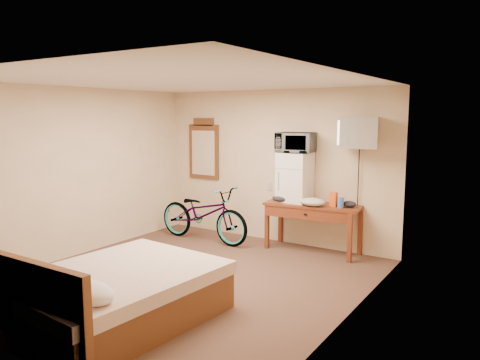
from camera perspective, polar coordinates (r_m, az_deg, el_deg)
The scene contains 13 objects.
room at distance 5.84m, azimuth -6.62°, elevation -0.42°, with size 4.60×4.64×2.50m.
desk at distance 7.21m, azimuth 8.75°, elevation -3.79°, with size 1.49×0.69×0.75m.
mini_fridge at distance 7.32m, azimuth 6.72°, elevation 0.34°, with size 0.47×0.46×0.76m.
microwave at distance 7.27m, azimuth 6.79°, elevation 4.55°, with size 0.57×0.38×0.31m, color white.
snack_bag at distance 7.05m, azimuth 11.32°, elevation -2.31°, with size 0.11×0.06×0.21m, color #E15514.
blue_cup at distance 6.96m, azimuth 12.17°, elevation -2.71°, with size 0.09×0.09×0.16m, color #3B6CC8.
cloth_cream at distance 7.04m, azimuth 8.84°, elevation -2.66°, with size 0.39×0.30×0.12m, color beige.
cloth_dark_a at distance 7.30m, azimuth 4.98°, elevation -2.27°, with size 0.28×0.21×0.11m, color black.
cloth_dark_b at distance 7.05m, azimuth 13.19°, elevation -2.87°, with size 0.21×0.17×0.09m, color black.
crt_television at distance 6.85m, azimuth 14.22°, elevation 5.65°, with size 0.62×0.66×0.45m.
wall_mirror at distance 8.47m, azimuth -4.43°, elevation 3.73°, with size 0.64×0.04×1.09m.
bicycle at distance 7.82m, azimuth -4.47°, elevation -4.09°, with size 0.62×1.77×0.93m, color black.
bed at distance 5.02m, azimuth -15.38°, elevation -13.35°, with size 1.68×2.13×0.90m.
Camera 1 is at (3.67, -4.47, 2.10)m, focal length 35.00 mm.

